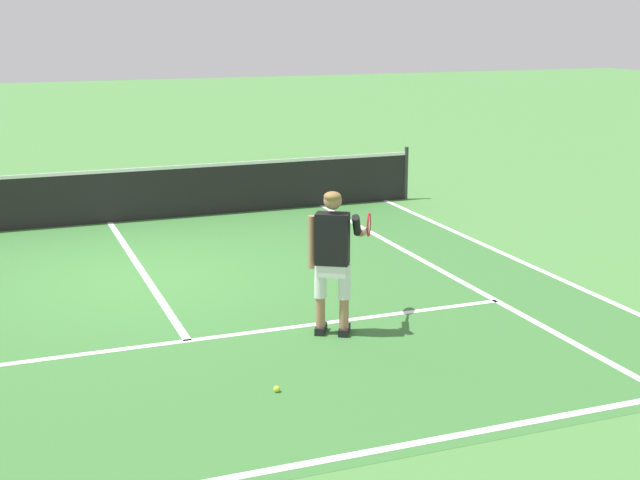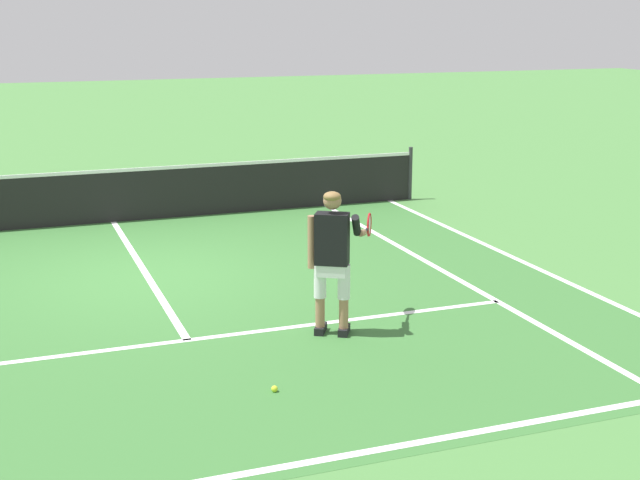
{
  "view_description": "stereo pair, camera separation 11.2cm",
  "coord_description": "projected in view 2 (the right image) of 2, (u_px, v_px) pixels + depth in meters",
  "views": [
    {
      "loc": [
        -1.98,
        -12.24,
        3.64
      ],
      "look_at": [
        1.64,
        -2.74,
        1.05
      ],
      "focal_mm": 49.59,
      "sensor_mm": 36.0,
      "label": 1
    },
    {
      "loc": [
        -1.88,
        -12.28,
        3.64
      ],
      "look_at": [
        1.64,
        -2.74,
        1.05
      ],
      "focal_mm": 49.59,
      "sensor_mm": 36.0,
      "label": 2
    }
  ],
  "objects": [
    {
      "name": "ground_plane",
      "position": [
        147.0,
        276.0,
        12.69
      ],
      "size": [
        80.0,
        80.0,
        0.0
      ],
      "primitive_type": "plane",
      "color": "#477F3D"
    },
    {
      "name": "court_inner_surface",
      "position": [
        162.0,
        300.0,
        11.64
      ],
      "size": [
        10.98,
        9.99,
        0.0
      ],
      "primitive_type": "cube",
      "color": "#387033",
      "rests_on": "ground"
    },
    {
      "name": "line_baseline",
      "position": [
        268.0,
        470.0,
        7.28
      ],
      "size": [
        10.98,
        0.1,
        0.01
      ],
      "primitive_type": "cube",
      "color": "white",
      "rests_on": "ground"
    },
    {
      "name": "line_service",
      "position": [
        187.0,
        340.0,
        10.18
      ],
      "size": [
        8.23,
        0.1,
        0.01
      ],
      "primitive_type": "cube",
      "color": "white",
      "rests_on": "ground"
    },
    {
      "name": "line_centre_service",
      "position": [
        142.0,
        268.0,
        13.09
      ],
      "size": [
        0.1,
        6.4,
        0.01
      ],
      "primitive_type": "cube",
      "color": "white",
      "rests_on": "ground"
    },
    {
      "name": "line_singles_right",
      "position": [
        440.0,
        269.0,
        13.02
      ],
      "size": [
        0.1,
        9.59,
        0.01
      ],
      "primitive_type": "cube",
      "color": "white",
      "rests_on": "ground"
    },
    {
      "name": "line_doubles_right",
      "position": [
        520.0,
        261.0,
        13.48
      ],
      "size": [
        0.1,
        9.59,
        0.01
      ],
      "primitive_type": "cube",
      "color": "white",
      "rests_on": "ground"
    },
    {
      "name": "tennis_net",
      "position": [
        112.0,
        195.0,
        15.88
      ],
      "size": [
        11.96,
        0.08,
        1.07
      ],
      "color": "#333338",
      "rests_on": "ground"
    },
    {
      "name": "tennis_player",
      "position": [
        333.0,
        253.0,
        10.16
      ],
      "size": [
        1.05,
        0.9,
        1.71
      ],
      "color": "black",
      "rests_on": "ground"
    },
    {
      "name": "tennis_ball_near_feet",
      "position": [
        274.0,
        389.0,
        8.79
      ],
      "size": [
        0.07,
        0.07,
        0.07
      ],
      "primitive_type": "sphere",
      "color": "#CCE02D",
      "rests_on": "ground"
    }
  ]
}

